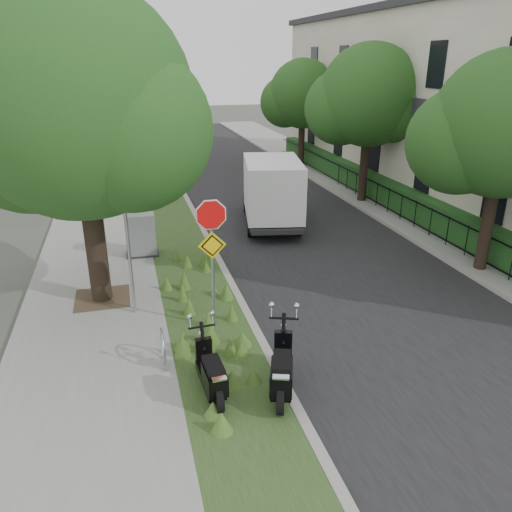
% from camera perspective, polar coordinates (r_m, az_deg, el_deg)
% --- Properties ---
extents(ground, '(120.00, 120.00, 0.00)m').
position_cam_1_polar(ground, '(11.82, 2.59, -8.99)').
color(ground, '#4C5147').
rests_on(ground, ground).
extents(sidewalk_near, '(3.50, 60.00, 0.12)m').
position_cam_1_polar(sidewalk_near, '(20.59, -17.46, 3.84)').
color(sidewalk_near, gray).
rests_on(sidewalk_near, ground).
extents(verge, '(2.00, 60.00, 0.12)m').
position_cam_1_polar(verge, '(20.62, -9.82, 4.57)').
color(verge, '#26461E').
rests_on(verge, ground).
extents(kerb_near, '(0.20, 60.00, 0.13)m').
position_cam_1_polar(kerb_near, '(20.72, -7.07, 4.82)').
color(kerb_near, '#9E9991').
rests_on(kerb_near, ground).
extents(road, '(7.00, 60.00, 0.01)m').
position_cam_1_polar(road, '(21.47, 2.25, 5.40)').
color(road, black).
rests_on(road, ground).
extents(kerb_far, '(0.20, 60.00, 0.13)m').
position_cam_1_polar(kerb_far, '(22.70, 10.78, 6.10)').
color(kerb_far, '#9E9991').
rests_on(kerb_far, ground).
extents(footpath_far, '(3.20, 60.00, 0.12)m').
position_cam_1_polar(footpath_far, '(23.47, 14.55, 6.29)').
color(footpath_far, gray).
rests_on(footpath_far, ground).
extents(street_tree_main, '(6.21, 5.54, 7.66)m').
position_cam_1_polar(street_tree_main, '(12.63, -19.90, 14.90)').
color(street_tree_main, black).
rests_on(street_tree_main, ground).
extents(bare_post, '(0.08, 0.08, 4.00)m').
position_cam_1_polar(bare_post, '(12.12, -14.48, 2.18)').
color(bare_post, '#A5A8AD').
rests_on(bare_post, ground).
extents(bike_hoop, '(0.06, 0.78, 0.77)m').
position_cam_1_polar(bike_hoop, '(10.64, -10.60, -10.06)').
color(bike_hoop, '#A5A8AD').
rests_on(bike_hoop, ground).
extents(sign_assembly, '(0.94, 0.08, 3.22)m').
position_cam_1_polar(sign_assembly, '(11.04, -5.07, 2.02)').
color(sign_assembly, '#A5A8AD').
rests_on(sign_assembly, ground).
extents(fence_far, '(0.04, 24.00, 1.00)m').
position_cam_1_polar(fence_far, '(22.86, 12.49, 7.64)').
color(fence_far, black).
rests_on(fence_far, ground).
extents(hedge_far, '(1.00, 24.00, 1.10)m').
position_cam_1_polar(hedge_far, '(23.18, 14.04, 7.71)').
color(hedge_far, '#1B3E16').
rests_on(hedge_far, footpath_far).
extents(terrace_houses, '(7.40, 26.40, 8.20)m').
position_cam_1_polar(terrace_houses, '(24.58, 22.47, 15.79)').
color(terrace_houses, '#BCB6A0').
rests_on(terrace_houses, ground).
extents(far_tree_a, '(4.60, 4.10, 6.22)m').
position_cam_1_polar(far_tree_a, '(15.57, 26.17, 12.56)').
color(far_tree_a, black).
rests_on(far_tree_a, ground).
extents(far_tree_b, '(4.83, 4.31, 6.56)m').
position_cam_1_polar(far_tree_b, '(22.20, 12.59, 16.94)').
color(far_tree_b, black).
rests_on(far_tree_b, ground).
extents(far_tree_c, '(4.37, 3.89, 5.93)m').
position_cam_1_polar(far_tree_c, '(29.56, 5.23, 17.61)').
color(far_tree_c, black).
rests_on(far_tree_c, ground).
extents(scooter_near, '(0.42, 1.77, 0.84)m').
position_cam_1_polar(scooter_near, '(9.52, -5.04, -13.72)').
color(scooter_near, black).
rests_on(scooter_near, ground).
extents(scooter_far, '(0.84, 1.87, 0.93)m').
position_cam_1_polar(scooter_far, '(9.49, 2.96, -13.47)').
color(scooter_far, black).
rests_on(scooter_far, ground).
extents(box_truck, '(2.78, 5.13, 2.20)m').
position_cam_1_polar(box_truck, '(19.05, 1.77, 7.74)').
color(box_truck, '#262628').
rests_on(box_truck, ground).
extents(utility_cabinet, '(1.02, 0.68, 1.35)m').
position_cam_1_polar(utility_cabinet, '(16.29, -13.00, 2.29)').
color(utility_cabinet, '#262628').
rests_on(utility_cabinet, ground).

